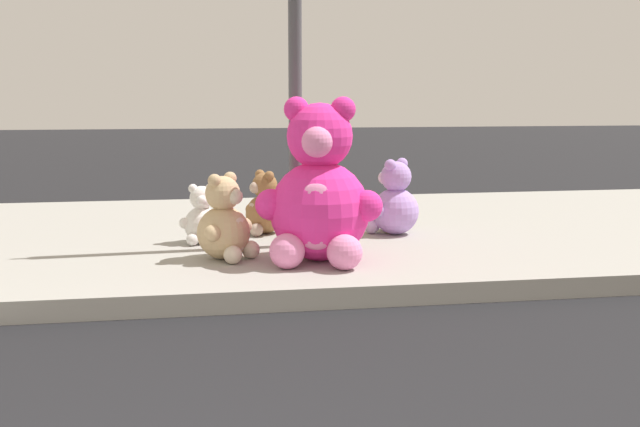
{
  "coord_description": "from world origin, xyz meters",
  "views": [
    {
      "loc": [
        0.21,
        -1.64,
        1.4
      ],
      "look_at": [
        1.07,
        3.6,
        0.55
      ],
      "focal_mm": 41.57,
      "sensor_mm": 36.0,
      "label": 1
    }
  ],
  "objects_px": {
    "sign_pole": "(295,39)",
    "plush_tan": "(225,225)",
    "plush_pink_large": "(319,196)",
    "plush_white": "(202,219)",
    "plush_brown": "(263,208)",
    "plush_yellow": "(325,200)",
    "plush_lavender": "(394,204)"
  },
  "relations": [
    {
      "from": "plush_pink_large",
      "to": "plush_lavender",
      "type": "distance_m",
      "value": 1.31
    },
    {
      "from": "sign_pole",
      "to": "plush_tan",
      "type": "distance_m",
      "value": 1.6
    },
    {
      "from": "sign_pole",
      "to": "plush_white",
      "type": "height_order",
      "value": "sign_pole"
    },
    {
      "from": "plush_yellow",
      "to": "plush_tan",
      "type": "bearing_deg",
      "value": -128.42
    },
    {
      "from": "plush_yellow",
      "to": "plush_white",
      "type": "height_order",
      "value": "plush_yellow"
    },
    {
      "from": "plush_yellow",
      "to": "plush_white",
      "type": "relative_size",
      "value": 1.3
    },
    {
      "from": "plush_pink_large",
      "to": "plush_yellow",
      "type": "relative_size",
      "value": 1.88
    },
    {
      "from": "plush_white",
      "to": "plush_tan",
      "type": "distance_m",
      "value": 0.7
    },
    {
      "from": "plush_pink_large",
      "to": "plush_lavender",
      "type": "relative_size",
      "value": 1.8
    },
    {
      "from": "plush_yellow",
      "to": "plush_lavender",
      "type": "height_order",
      "value": "plush_lavender"
    },
    {
      "from": "plush_yellow",
      "to": "plush_tan",
      "type": "relative_size",
      "value": 0.99
    },
    {
      "from": "sign_pole",
      "to": "plush_lavender",
      "type": "distance_m",
      "value": 1.75
    },
    {
      "from": "plush_pink_large",
      "to": "plush_white",
      "type": "xyz_separation_m",
      "value": [
        -0.87,
        0.85,
        -0.29
      ]
    },
    {
      "from": "plush_white",
      "to": "plush_yellow",
      "type": "bearing_deg",
      "value": 26.47
    },
    {
      "from": "sign_pole",
      "to": "plush_white",
      "type": "bearing_deg",
      "value": 161.2
    },
    {
      "from": "plush_brown",
      "to": "plush_white",
      "type": "bearing_deg",
      "value": -147.84
    },
    {
      "from": "plush_tan",
      "to": "plush_pink_large",
      "type": "bearing_deg",
      "value": -14.15
    },
    {
      "from": "plush_lavender",
      "to": "plush_brown",
      "type": "xyz_separation_m",
      "value": [
        -1.17,
        0.21,
        -0.04
      ]
    },
    {
      "from": "plush_yellow",
      "to": "plush_lavender",
      "type": "bearing_deg",
      "value": -38.96
    },
    {
      "from": "plush_lavender",
      "to": "plush_tan",
      "type": "distance_m",
      "value": 1.74
    },
    {
      "from": "plush_pink_large",
      "to": "plush_brown",
      "type": "bearing_deg",
      "value": 105.03
    },
    {
      "from": "plush_yellow",
      "to": "plush_white",
      "type": "bearing_deg",
      "value": -153.53
    },
    {
      "from": "plush_tan",
      "to": "plush_yellow",
      "type": "bearing_deg",
      "value": 51.58
    },
    {
      "from": "sign_pole",
      "to": "plush_tan",
      "type": "height_order",
      "value": "sign_pole"
    },
    {
      "from": "plush_lavender",
      "to": "plush_brown",
      "type": "height_order",
      "value": "plush_lavender"
    },
    {
      "from": "plush_tan",
      "to": "plush_lavender",
      "type": "bearing_deg",
      "value": 27.55
    },
    {
      "from": "plush_pink_large",
      "to": "plush_tan",
      "type": "bearing_deg",
      "value": 165.85
    },
    {
      "from": "plush_tan",
      "to": "sign_pole",
      "type": "bearing_deg",
      "value": 34.3
    },
    {
      "from": "plush_yellow",
      "to": "plush_white",
      "type": "xyz_separation_m",
      "value": [
        -1.17,
        -0.58,
        -0.06
      ]
    },
    {
      "from": "plush_pink_large",
      "to": "plush_tan",
      "type": "xyz_separation_m",
      "value": [
        -0.7,
        0.18,
        -0.23
      ]
    },
    {
      "from": "sign_pole",
      "to": "plush_brown",
      "type": "xyz_separation_m",
      "value": [
        -0.22,
        0.61,
        -1.47
      ]
    },
    {
      "from": "sign_pole",
      "to": "plush_brown",
      "type": "distance_m",
      "value": 1.6
    }
  ]
}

